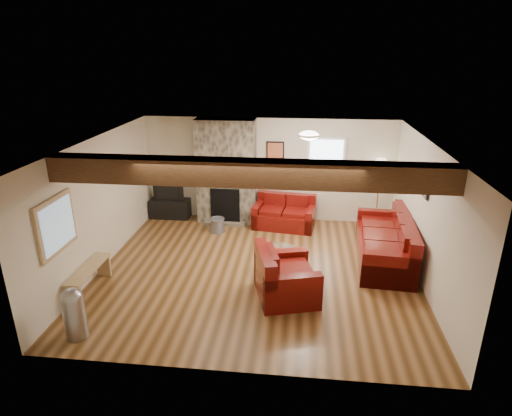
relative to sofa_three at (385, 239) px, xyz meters
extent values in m
plane|color=#503215|center=(-2.48, -0.73, -0.46)|extent=(8.00, 8.00, 0.00)
plane|color=silver|center=(-2.48, -0.73, 2.04)|extent=(8.00, 8.00, 0.00)
plane|color=beige|center=(-2.48, 2.02, 0.79)|extent=(8.00, 0.00, 8.00)
plane|color=beige|center=(-2.48, -3.48, 0.79)|extent=(8.00, 0.00, 8.00)
plane|color=beige|center=(-5.48, -0.73, 0.79)|extent=(0.00, 7.50, 7.50)
plane|color=beige|center=(0.52, -0.73, 0.79)|extent=(0.00, 7.50, 7.50)
cube|color=#321D0F|center=(-2.48, -1.98, 1.85)|extent=(6.00, 0.36, 0.38)
cube|color=#37332B|center=(-3.48, 1.77, 0.79)|extent=(1.40, 0.50, 2.50)
cube|color=black|center=(-3.48, 1.52, -0.01)|extent=(0.70, 0.06, 0.90)
cube|color=#37332B|center=(-3.48, 1.47, -0.42)|extent=(1.00, 0.25, 0.08)
cylinder|color=#442616|center=(-2.08, -0.62, -0.44)|extent=(0.53, 0.53, 0.04)
cylinder|color=#442616|center=(-2.08, -0.62, -0.28)|extent=(0.28, 0.28, 0.35)
cylinder|color=silver|center=(-2.08, -0.62, -0.08)|extent=(0.80, 0.80, 0.02)
cube|color=maroon|center=(-2.08, -0.62, -0.05)|extent=(0.22, 0.16, 0.03)
cube|color=black|center=(-4.93, 1.80, -0.21)|extent=(0.97, 0.39, 0.49)
imported|color=black|center=(-4.93, 1.80, 0.25)|extent=(0.76, 0.10, 0.44)
cylinder|color=#A68C45|center=(0.11, 1.75, -0.44)|extent=(0.30, 0.30, 0.03)
cylinder|color=#A68C45|center=(0.11, 1.75, 0.29)|extent=(0.03, 0.03, 1.50)
cone|color=#FFEFC1|center=(0.11, 1.75, 1.06)|extent=(0.43, 0.43, 0.30)
camera|label=1|loc=(-1.70, -7.96, 3.56)|focal=30.00mm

